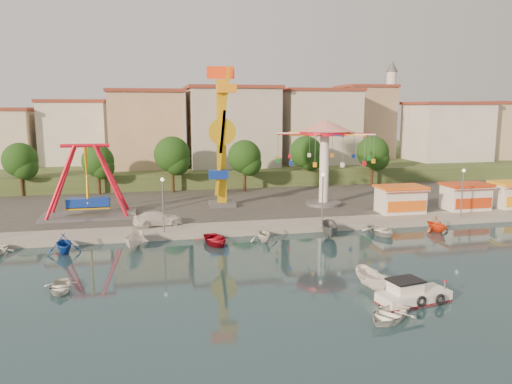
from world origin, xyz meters
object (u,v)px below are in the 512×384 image
object	(u,v)px
wave_swinger	(325,143)
skiff	(372,280)
kamikaze_tower	(222,140)
pirate_ship_ride	(87,183)
van	(158,219)
cabin_motorboat	(412,296)
rowboat_a	(60,287)

from	to	relation	value
wave_swinger	skiff	distance (m)	28.22
kamikaze_tower	skiff	distance (m)	30.00
skiff	pirate_ship_ride	bearing A→B (deg)	125.13
wave_swinger	skiff	xyz separation A→B (m)	(-5.97, -26.56, -7.47)
pirate_ship_ride	van	world-z (taller)	pirate_ship_ride
cabin_motorboat	skiff	distance (m)	3.02
pirate_ship_ride	skiff	bearing A→B (deg)	-50.16
van	rowboat_a	bearing A→B (deg)	144.26
cabin_motorboat	van	xyz separation A→B (m)	(-15.60, 22.54, 0.86)
pirate_ship_ride	wave_swinger	size ratio (longest dim) A/B	0.86
cabin_motorboat	skiff	xyz separation A→B (m)	(-1.53, 2.59, 0.27)
cabin_motorboat	skiff	world-z (taller)	cabin_motorboat
kamikaze_tower	cabin_motorboat	world-z (taller)	kamikaze_tower
pirate_ship_ride	skiff	distance (m)	33.56
pirate_ship_ride	van	bearing A→B (deg)	-37.81
pirate_ship_ride	skiff	world-z (taller)	pirate_ship_ride
van	wave_swinger	bearing A→B (deg)	-83.65
wave_swinger	cabin_motorboat	xyz separation A→B (m)	(-4.44, -29.14, -7.74)
pirate_ship_ride	cabin_motorboat	distance (m)	36.54
pirate_ship_ride	kamikaze_tower	xyz separation A→B (m)	(15.16, 2.65, 4.21)
cabin_motorboat	wave_swinger	bearing A→B (deg)	70.61
pirate_ship_ride	cabin_motorboat	bearing A→B (deg)	-50.92
van	kamikaze_tower	bearing A→B (deg)	-55.27
pirate_ship_ride	skiff	size ratio (longest dim) A/B	2.67
wave_swinger	pirate_ship_ride	bearing A→B (deg)	-178.03
kamikaze_tower	van	distance (m)	13.57
skiff	van	size ratio (longest dim) A/B	0.76
rowboat_a	skiff	xyz separation A→B (m)	(21.01, -4.26, 0.40)
kamikaze_tower	cabin_motorboat	xyz separation A→B (m)	(7.74, -30.85, -8.16)
pirate_ship_ride	rowboat_a	world-z (taller)	pirate_ship_ride
rowboat_a	skiff	world-z (taller)	skiff
van	cabin_motorboat	bearing A→B (deg)	-157.20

